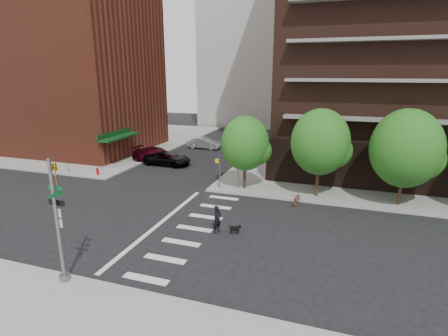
% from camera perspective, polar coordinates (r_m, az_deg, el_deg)
% --- Properties ---
extents(ground, '(120.00, 120.00, 0.00)m').
position_cam_1_polar(ground, '(24.21, -11.46, -8.71)').
color(ground, black).
rests_on(ground, ground).
extents(sidewalk_ne, '(39.00, 33.00, 0.15)m').
position_cam_1_polar(sidewalk_ne, '(44.52, 29.86, 0.75)').
color(sidewalk_ne, gray).
rests_on(sidewalk_ne, ground).
extents(sidewalk_nw, '(31.00, 33.00, 0.15)m').
position_cam_1_polar(sidewalk_nw, '(56.47, -21.34, 4.46)').
color(sidewalk_nw, gray).
rests_on(sidewalk_nw, ground).
extents(crosswalk, '(3.85, 13.00, 0.01)m').
position_cam_1_polar(crosswalk, '(23.25, -6.67, -9.53)').
color(crosswalk, silver).
rests_on(crosswalk, ground).
extents(midrise_nw, '(21.40, 15.50, 20.00)m').
position_cam_1_polar(midrise_nw, '(49.84, -24.32, 14.53)').
color(midrise_nw, maroon).
rests_on(midrise_nw, sidewalk_nw).
extents(tree_a, '(4.00, 4.00, 5.90)m').
position_cam_1_polar(tree_a, '(29.04, 3.45, 4.01)').
color(tree_a, '#301E11').
rests_on(tree_a, sidewalk_ne).
extents(tree_b, '(4.50, 4.50, 6.65)m').
position_cam_1_polar(tree_b, '(28.02, 15.42, 4.11)').
color(tree_b, '#301E11').
rests_on(tree_b, sidewalk_ne).
extents(tree_c, '(5.00, 5.00, 6.80)m').
position_cam_1_polar(tree_c, '(28.38, 27.57, 2.84)').
color(tree_c, '#301E11').
rests_on(tree_c, sidewalk_ne).
extents(traffic_signal, '(0.90, 0.75, 6.00)m').
position_cam_1_polar(traffic_signal, '(17.97, -25.33, -9.32)').
color(traffic_signal, slate).
rests_on(traffic_signal, sidewalk_s).
extents(pedestrian_signal, '(2.18, 0.67, 2.60)m').
position_cam_1_polar(pedestrian_signal, '(29.49, -0.07, -0.16)').
color(pedestrian_signal, slate).
rests_on(pedestrian_signal, sidewalk_ne).
extents(fire_hydrant, '(0.24, 0.24, 0.73)m').
position_cam_1_polar(fire_hydrant, '(35.81, -19.96, -0.45)').
color(fire_hydrant, '#A50C0C').
rests_on(fire_hydrant, sidewalk_nw).
extents(parking_meter, '(0.10, 0.08, 1.32)m').
position_cam_1_polar(parking_meter, '(37.96, -24.17, 0.61)').
color(parking_meter, black).
rests_on(parking_meter, sidewalk_nw).
extents(parked_car_black, '(2.52, 5.19, 1.42)m').
position_cam_1_polar(parked_car_black, '(38.30, -9.20, 1.53)').
color(parked_car_black, black).
rests_on(parked_car_black, ground).
extents(parked_car_maroon, '(2.82, 5.94, 1.67)m').
position_cam_1_polar(parked_car_maroon, '(39.49, -10.89, 2.05)').
color(parked_car_maroon, '#3E0612').
rests_on(parked_car_maroon, ground).
extents(parked_car_silver, '(1.70, 4.50, 1.46)m').
position_cam_1_polar(parked_car_silver, '(46.15, -3.29, 4.09)').
color(parked_car_silver, '#AFB0B6').
rests_on(parked_car_silver, ground).
extents(scooter, '(0.84, 1.77, 0.90)m').
position_cam_1_polar(scooter, '(27.28, 11.78, -4.91)').
color(scooter, '#9C2814').
rests_on(scooter, ground).
extents(dog_walker, '(0.76, 0.63, 1.77)m').
position_cam_1_polar(dog_walker, '(22.05, -1.11, -8.35)').
color(dog_walker, black).
rests_on(dog_walker, ground).
extents(dog, '(0.71, 0.36, 0.59)m').
position_cam_1_polar(dog, '(22.04, 1.84, -9.82)').
color(dog, black).
rests_on(dog, ground).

